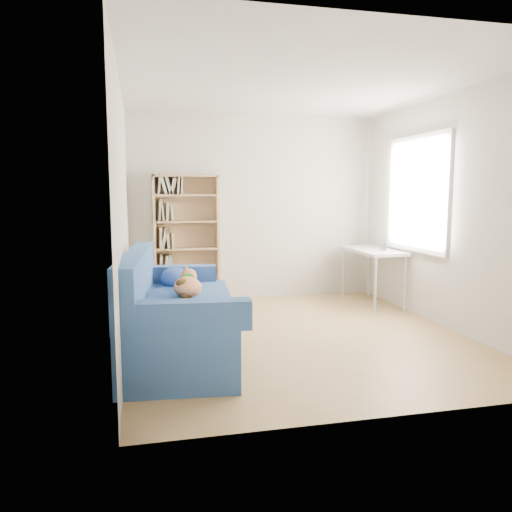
{
  "coord_description": "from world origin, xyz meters",
  "views": [
    {
      "loc": [
        -1.59,
        -4.93,
        1.52
      ],
      "look_at": [
        -0.41,
        0.14,
        0.85
      ],
      "focal_mm": 35.0,
      "sensor_mm": 36.0,
      "label": 1
    }
  ],
  "objects_px": {
    "sofa": "(174,317)",
    "bookshelf": "(186,245)",
    "pen_cup": "(383,246)",
    "desk": "(373,255)"
  },
  "relations": [
    {
      "from": "bookshelf",
      "to": "pen_cup",
      "type": "bearing_deg",
      "value": -16.65
    },
    {
      "from": "sofa",
      "to": "bookshelf",
      "type": "distance_m",
      "value": 2.29
    },
    {
      "from": "sofa",
      "to": "bookshelf",
      "type": "bearing_deg",
      "value": 87.25
    },
    {
      "from": "sofa",
      "to": "pen_cup",
      "type": "distance_m",
      "value": 3.24
    },
    {
      "from": "sofa",
      "to": "pen_cup",
      "type": "height_order",
      "value": "sofa"
    },
    {
      "from": "bookshelf",
      "to": "pen_cup",
      "type": "relative_size",
      "value": 11.08
    },
    {
      "from": "desk",
      "to": "pen_cup",
      "type": "bearing_deg",
      "value": -66.44
    },
    {
      "from": "bookshelf",
      "to": "pen_cup",
      "type": "distance_m",
      "value": 2.64
    },
    {
      "from": "sofa",
      "to": "pen_cup",
      "type": "relative_size",
      "value": 13.15
    },
    {
      "from": "sofa",
      "to": "pen_cup",
      "type": "xyz_separation_m",
      "value": [
        2.85,
        1.47,
        0.44
      ]
    }
  ]
}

